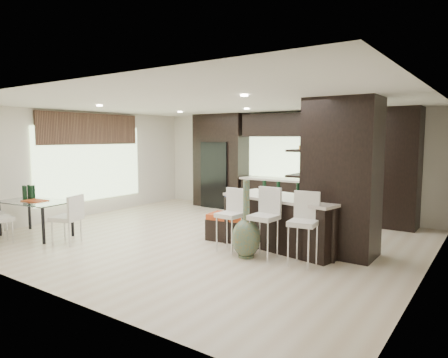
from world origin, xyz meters
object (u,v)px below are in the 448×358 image
Objects in this scene: kitchen_island at (285,222)px; stool_right at (303,236)px; stool_mid at (264,230)px; dining_table at (36,219)px; stool_left at (230,226)px; chair_end at (67,221)px; bench at (242,228)px; floor_vase at (246,219)px.

kitchen_island is 1.07m from stool_right.
dining_table is at bearing -161.34° from stool_mid.
stool_left reaches higher than chair_end.
stool_mid is at bearing 2.39° from stool_left.
stool_mid is 0.71× the size of bench.
stool_left is at bearing 12.53° from dining_table.
bench is (-0.17, 0.68, -0.19)m from stool_left.
floor_vase is at bearing -89.40° from chair_end.
stool_right is at bearing 2.45° from stool_mid.
kitchen_island reaches higher than stool_right.
stool_right is at bearing 3.04° from stool_left.
stool_right is (0.70, -0.80, -0.00)m from kitchen_island.
floor_vase reaches higher than kitchen_island.
stool_right is (0.70, 0.00, -0.01)m from stool_mid.
floor_vase is (0.61, -0.83, 0.40)m from bench.
floor_vase is 1.52× the size of chair_end.
dining_table is (-5.31, -1.37, -0.11)m from stool_right.
dining_table is at bearing 69.93° from chair_end.
kitchen_island is at bearing 74.06° from floor_vase.
bench is at bearing 126.34° from floor_vase.
kitchen_island is 1.73× the size of floor_vase.
floor_vase is at bearing -14.73° from stool_left.
kitchen_island reaches higher than bench.
kitchen_island is 4.15m from chair_end.
kitchen_island reaches higher than chair_end.
stool_left is 0.67× the size of bench.
floor_vase is (0.44, -0.14, 0.21)m from stool_left.
stool_right is 0.63× the size of dining_table.
chair_end is (-4.24, -1.37, -0.04)m from stool_right.
stool_right is 5.48m from dining_table.
floor_vase reaches higher than stool_mid.
dining_table is (-4.61, -1.36, -0.12)m from stool_mid.
dining_table is at bearing -164.14° from floor_vase.
kitchen_island is 0.81m from stool_mid.
stool_right is 0.70× the size of bench.
floor_vase reaches higher than dining_table.
dining_table is (-4.61, -2.17, -0.11)m from kitchen_island.
chair_end is (-3.53, -1.36, -0.05)m from stool_mid.
stool_left is 0.94× the size of stool_mid.
floor_vase reaches higher than bench.
dining_table is at bearing -172.36° from stool_right.
stool_mid is 0.64× the size of dining_table.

